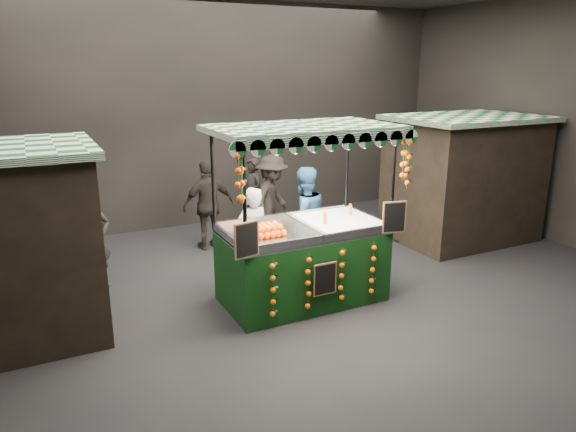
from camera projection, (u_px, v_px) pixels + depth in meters
name	position (u px, v px, depth m)	size (l,w,h in m)	color
ground	(314.00, 303.00, 8.15)	(12.00, 12.00, 0.00)	black
market_hall	(317.00, 80.00, 7.21)	(12.10, 10.10, 5.05)	black
neighbour_stall_right	(463.00, 178.00, 10.96)	(3.00, 2.20, 2.60)	black
juice_stall	(304.00, 249.00, 8.04)	(2.83, 1.67, 2.75)	black
vendor_grey	(252.00, 238.00, 8.57)	(0.68, 0.51, 1.70)	gray
vendor_blue	(304.00, 219.00, 9.31)	(0.94, 0.75, 1.89)	navy
shopper_0	(5.00, 233.00, 8.89)	(0.61, 0.41, 1.67)	black
shopper_1	(412.00, 204.00, 10.91)	(0.78, 0.61, 1.56)	black
shopper_2	(209.00, 205.00, 10.40)	(1.08, 0.51, 1.81)	black
shopper_3	(272.00, 200.00, 10.66)	(1.36, 1.32, 1.87)	black
shopper_5	(429.00, 185.00, 12.07)	(1.26, 1.78, 1.85)	#2E2926
shopper_6	(253.00, 195.00, 11.62)	(0.47, 0.64, 1.63)	black
shopper_7	(93.00, 241.00, 8.50)	(0.70, 0.58, 1.65)	black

